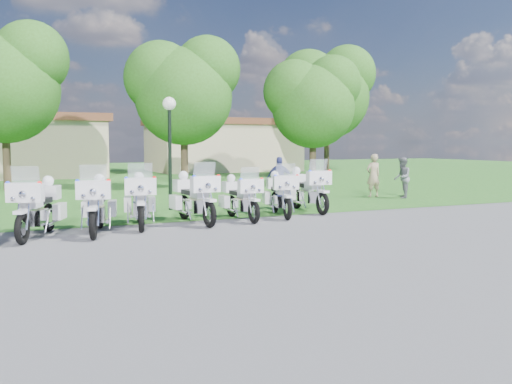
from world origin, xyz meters
name	(u,v)px	position (x,y,z in m)	size (l,w,h in m)	color
ground	(247,236)	(0.00, 0.00, 0.00)	(100.00, 100.00, 0.00)	#5C5C62
grass_lawn	(86,176)	(0.00, 27.00, 0.00)	(100.00, 48.00, 0.01)	#296921
motorcycle_1	(38,207)	(-4.62, 1.97, 0.73)	(1.46, 2.46, 1.74)	black
motorcycle_2	(97,204)	(-3.23, 1.99, 0.73)	(1.26, 2.57, 1.76)	black
motorcycle_3	(140,200)	(-1.99, 2.65, 0.73)	(1.19, 2.57, 1.75)	black
motorcycle_4	(194,197)	(-0.44, 2.72, 0.73)	(0.94, 2.60, 1.75)	black
motorcycle_5	(240,197)	(1.02, 2.81, 0.66)	(0.78, 2.36, 1.59)	black
motorcycle_6	(280,194)	(2.46, 3.08, 0.69)	(1.19, 2.42, 1.65)	black
motorcycle_7	(307,189)	(3.80, 3.76, 0.73)	(0.92, 2.61, 1.75)	black
lamp_post	(170,124)	(-0.21, 5.92, 2.87)	(0.44, 0.44, 3.77)	black
tree_1	(3,78)	(-5.08, 16.66, 5.24)	(5.94, 5.07, 7.92)	#38281C
tree_2	(183,87)	(3.07, 14.99, 5.01)	(5.68, 4.84, 7.57)	#38281C
tree_3	(312,99)	(10.08, 14.28, 4.59)	(5.21, 4.45, 6.95)	#38281C
tree_4	(326,89)	(15.21, 21.21, 5.90)	(6.68, 5.70, 8.91)	#38281C
building_east	(223,145)	(11.00, 30.00, 2.07)	(11.44, 7.28, 4.10)	#C1AC8C
bystander_a	(373,176)	(8.72, 6.85, 0.89)	(0.65, 0.43, 1.78)	tan
bystander_b	(402,178)	(9.46, 5.92, 0.84)	(0.81, 0.63, 1.67)	slate
bystander_c	(280,179)	(4.36, 6.83, 0.86)	(1.00, 0.42, 1.71)	#3A3E8B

